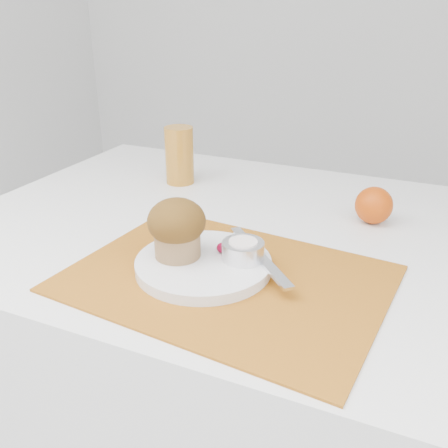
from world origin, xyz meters
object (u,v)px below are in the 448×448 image
at_px(table, 261,386).
at_px(orange, 374,205).
at_px(juice_glass, 179,155).
at_px(muffin, 177,227).
at_px(plate, 203,264).

distance_m(table, orange, 0.46).
bearing_deg(orange, juice_glass, 173.36).
distance_m(orange, juice_glass, 0.46).
distance_m(orange, muffin, 0.40).
distance_m(plate, orange, 0.37).
bearing_deg(juice_glass, orange, -6.64).
height_order(plate, muffin, muffin).
bearing_deg(juice_glass, muffin, -61.78).
relative_size(orange, juice_glass, 0.54).
height_order(plate, orange, orange).
bearing_deg(orange, plate, -125.01).
height_order(table, juice_glass, juice_glass).
xyz_separation_m(table, plate, (-0.04, -0.19, 0.39)).
distance_m(table, plate, 0.43).
xyz_separation_m(plate, juice_glass, (-0.24, 0.36, 0.05)).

